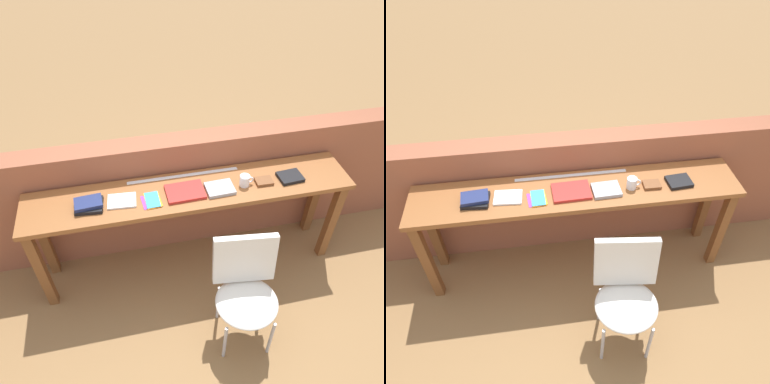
# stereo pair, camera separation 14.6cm
# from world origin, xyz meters

# --- Properties ---
(ground_plane) EXTENTS (40.00, 40.00, 0.00)m
(ground_plane) POSITION_xyz_m (0.00, 0.00, 0.00)
(ground_plane) COLOR olive
(brick_wall_back) EXTENTS (6.00, 0.20, 1.12)m
(brick_wall_back) POSITION_xyz_m (0.00, 0.64, 0.56)
(brick_wall_back) COLOR #935138
(brick_wall_back) RESTS_ON ground
(sideboard) EXTENTS (2.50, 0.44, 0.88)m
(sideboard) POSITION_xyz_m (0.00, 0.30, 0.74)
(sideboard) COLOR brown
(sideboard) RESTS_ON ground
(chair_white_moulded) EXTENTS (0.49, 0.50, 0.89)m
(chair_white_moulded) POSITION_xyz_m (0.24, -0.39, 0.53)
(chair_white_moulded) COLOR silver
(chair_white_moulded) RESTS_ON ground
(book_stack_leftmost) EXTENTS (0.21, 0.18, 0.06)m
(book_stack_leftmost) POSITION_xyz_m (-0.75, 0.27, 0.91)
(book_stack_leftmost) COLOR black
(book_stack_leftmost) RESTS_ON sideboard
(magazine_cycling) EXTENTS (0.22, 0.17, 0.02)m
(magazine_cycling) POSITION_xyz_m (-0.52, 0.28, 0.89)
(magazine_cycling) COLOR white
(magazine_cycling) RESTS_ON sideboard
(pamphlet_pile_colourful) EXTENTS (0.15, 0.18, 0.01)m
(pamphlet_pile_colourful) POSITION_xyz_m (-0.30, 0.24, 0.89)
(pamphlet_pile_colourful) COLOR purple
(pamphlet_pile_colourful) RESTS_ON sideboard
(book_open_centre) EXTENTS (0.29, 0.21, 0.02)m
(book_open_centre) POSITION_xyz_m (-0.05, 0.27, 0.89)
(book_open_centre) COLOR red
(book_open_centre) RESTS_ON sideboard
(book_grey_hardcover) EXTENTS (0.21, 0.17, 0.03)m
(book_grey_hardcover) POSITION_xyz_m (0.21, 0.25, 0.89)
(book_grey_hardcover) COLOR #9E9EA3
(book_grey_hardcover) RESTS_ON sideboard
(mug) EXTENTS (0.11, 0.08, 0.09)m
(mug) POSITION_xyz_m (0.41, 0.26, 0.92)
(mug) COLOR white
(mug) RESTS_ON sideboard
(leather_journal_brown) EXTENTS (0.13, 0.10, 0.02)m
(leather_journal_brown) POSITION_xyz_m (0.57, 0.26, 0.89)
(leather_journal_brown) COLOR brown
(leather_journal_brown) RESTS_ON sideboard
(book_repair_rightmost) EXTENTS (0.19, 0.16, 0.03)m
(book_repair_rightmost) POSITION_xyz_m (0.78, 0.26, 0.89)
(book_repair_rightmost) COLOR black
(book_repair_rightmost) RESTS_ON sideboard
(ruler_metal_back_edge) EXTENTS (0.88, 0.03, 0.00)m
(ruler_metal_back_edge) POSITION_xyz_m (-0.02, 0.47, 0.88)
(ruler_metal_back_edge) COLOR silver
(ruler_metal_back_edge) RESTS_ON sideboard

